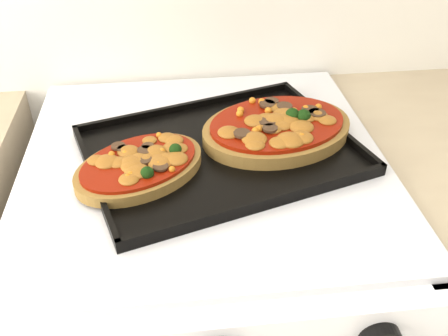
{
  "coord_description": "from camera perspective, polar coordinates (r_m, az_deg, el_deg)",
  "views": [
    {
      "loc": [
        -0.0,
        1.03,
        1.37
      ],
      "look_at": [
        0.07,
        1.65,
        0.92
      ],
      "focal_mm": 40.0,
      "sensor_mm": 36.0,
      "label": 1
    }
  ],
  "objects": [
    {
      "name": "baking_tray",
      "position": [
        0.81,
        -0.41,
        2.16
      ],
      "size": [
        0.49,
        0.42,
        0.02
      ],
      "primitive_type": "cube",
      "rotation": [
        0.0,
        0.0,
        0.3
      ],
      "color": "black",
      "rests_on": "stove"
    },
    {
      "name": "stove",
      "position": [
        1.14,
        -1.66,
        -17.98
      ],
      "size": [
        0.6,
        0.6,
        0.91
      ],
      "primitive_type": "cube",
      "color": "white",
      "rests_on": "floor"
    },
    {
      "name": "pizza_left",
      "position": [
        0.77,
        -9.65,
        0.4
      ],
      "size": [
        0.25,
        0.23,
        0.03
      ],
      "primitive_type": null,
      "rotation": [
        0.0,
        0.0,
        0.57
      ],
      "color": "olive",
      "rests_on": "baking_tray"
    },
    {
      "name": "pizza_right",
      "position": [
        0.85,
        6.07,
        4.74
      ],
      "size": [
        0.3,
        0.25,
        0.04
      ],
      "primitive_type": null,
      "rotation": [
        0.0,
        0.0,
        0.27
      ],
      "color": "olive",
      "rests_on": "baking_tray"
    }
  ]
}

